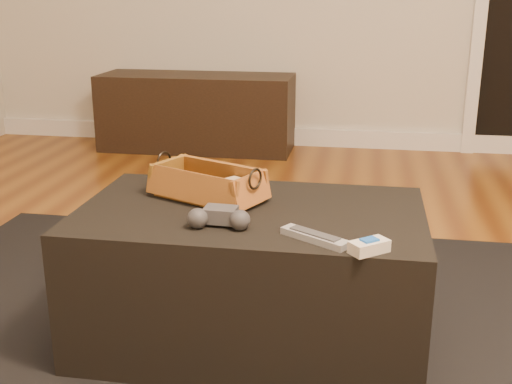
% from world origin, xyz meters
% --- Properties ---
extents(floor, '(5.00, 5.50, 0.01)m').
position_xyz_m(floor, '(0.00, 0.00, -0.01)').
color(floor, brown).
rests_on(floor, ground).
extents(baseboard, '(5.00, 0.04, 0.12)m').
position_xyz_m(baseboard, '(0.00, 2.73, 0.06)').
color(baseboard, white).
rests_on(baseboard, floor).
extents(media_cabinet, '(1.28, 0.45, 0.50)m').
position_xyz_m(media_cabinet, '(-0.95, 2.51, 0.25)').
color(media_cabinet, black).
rests_on(media_cabinet, floor).
extents(area_rug, '(2.60, 2.00, 0.01)m').
position_xyz_m(area_rug, '(-0.14, 0.05, 0.01)').
color(area_rug, black).
rests_on(area_rug, floor).
extents(ottoman, '(1.00, 0.60, 0.42)m').
position_xyz_m(ottoman, '(-0.14, 0.10, 0.22)').
color(ottoman, black).
rests_on(ottoman, area_rug).
extents(tv_remote, '(0.19, 0.10, 0.02)m').
position_xyz_m(tv_remote, '(-0.31, 0.17, 0.45)').
color(tv_remote, black).
rests_on(tv_remote, wicker_basket).
extents(cloth_bundle, '(0.12, 0.11, 0.05)m').
position_xyz_m(cloth_bundle, '(-0.19, 0.16, 0.47)').
color(cloth_bundle, tan).
rests_on(cloth_bundle, wicker_basket).
extents(wicker_basket, '(0.39, 0.31, 0.12)m').
position_xyz_m(wicker_basket, '(-0.29, 0.18, 0.47)').
color(wicker_basket, '#A56A25').
rests_on(wicker_basket, ottoman).
extents(game_controller, '(0.17, 0.10, 0.06)m').
position_xyz_m(game_controller, '(-0.20, -0.06, 0.46)').
color(game_controller, '#3A3A3D').
rests_on(game_controller, ottoman).
extents(silver_remote, '(0.19, 0.14, 0.02)m').
position_xyz_m(silver_remote, '(0.06, -0.11, 0.44)').
color(silver_remote, '#A4A6AC').
rests_on(silver_remote, ottoman).
extents(cream_gadget, '(0.11, 0.10, 0.04)m').
position_xyz_m(cream_gadget, '(0.20, -0.17, 0.45)').
color(cream_gadget, silver).
rests_on(cream_gadget, ottoman).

